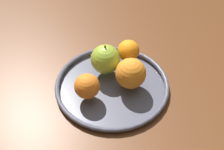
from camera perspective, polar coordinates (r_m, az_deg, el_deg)
name	(u,v)px	position (r cm, az deg, el deg)	size (l,w,h in cm)	color
ground_plane	(112,92)	(85.23, 0.00, -3.22)	(151.18, 151.18, 4.00)	brown
fruit_bowl	(112,85)	(83.07, 0.00, -1.89)	(30.44, 30.44, 1.80)	#505162
apple	(105,59)	(83.17, -1.22, 2.91)	(7.99, 7.99, 8.79)	#90AF31
orange_front_right	(87,86)	(77.46, -4.61, -2.07)	(6.47, 6.47, 6.47)	orange
orange_front_left	(131,73)	(79.44, 3.46, 0.30)	(7.96, 7.96, 7.96)	orange
orange_back_left	(128,51)	(87.22, 3.04, 4.45)	(6.20, 6.20, 6.20)	orange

